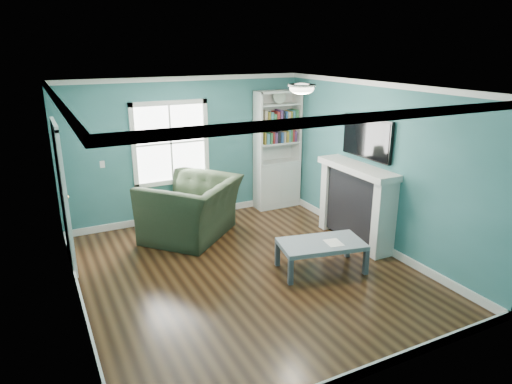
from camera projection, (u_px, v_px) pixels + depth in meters
name	position (u px, v px, depth m)	size (l,w,h in m)	color
floor	(247.00, 272.00, 6.56)	(5.00, 5.00, 0.00)	black
room_walls	(246.00, 165.00, 6.08)	(5.00, 5.00, 5.00)	#2D6665
trim	(246.00, 190.00, 6.18)	(4.50, 5.00, 2.60)	white
window	(171.00, 143.00, 8.10)	(1.40, 0.06, 1.50)	white
bookshelf	(277.00, 161.00, 8.99)	(0.90, 0.35, 2.31)	silver
fireplace	(356.00, 204.00, 7.43)	(0.44, 1.58, 1.30)	black
tv	(367.00, 138.00, 7.15)	(0.06, 1.10, 0.65)	black
door	(63.00, 196.00, 6.47)	(0.12, 0.98, 2.17)	silver
ceiling_fixture	(302.00, 88.00, 6.25)	(0.38, 0.38, 0.15)	white
light_switch	(102.00, 164.00, 7.67)	(0.08, 0.01, 0.12)	white
recliner	(191.00, 199.00, 7.61)	(1.51, 0.98, 1.32)	black
coffee_table	(321.00, 246.00, 6.52)	(1.30, 0.88, 0.43)	#434851
paper_sheet	(334.00, 243.00, 6.47)	(0.22, 0.27, 0.00)	white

